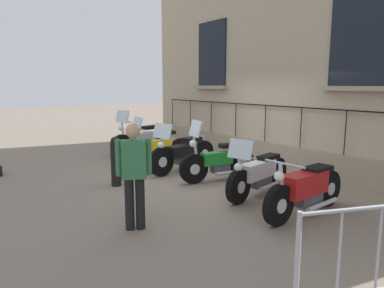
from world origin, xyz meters
name	(u,v)px	position (x,y,z in m)	size (l,w,h in m)	color
ground_plane	(205,175)	(0.00, 0.00, 0.00)	(60.00, 60.00, 0.00)	gray
building_facade	(278,50)	(-2.48, 0.00, 3.10)	(0.82, 11.16, 6.40)	tan
motorcycle_silver	(142,141)	(0.06, -3.14, 0.45)	(2.20, 0.74, 1.42)	black
motorcycle_yellow	(158,148)	(0.15, -1.95, 0.41)	(2.05, 0.55, 1.31)	black
motorcycle_black	(183,154)	(0.23, -0.60, 0.45)	(2.14, 0.73, 1.27)	black
motorcycle_green	(218,162)	(0.06, 0.56, 0.43)	(1.94, 0.61, 1.41)	black
motorcycle_white	(259,174)	(0.11, 1.87, 0.42)	(2.05, 0.71, 1.19)	black
motorcycle_red	(306,189)	(0.28, 3.10, 0.45)	(2.10, 0.73, 0.99)	black
bollard	(116,161)	(2.12, -0.40, 0.54)	(0.22, 0.22, 1.08)	black
pedestrian_standing	(134,171)	(2.85, 1.95, 0.91)	(0.49, 0.35, 1.61)	black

